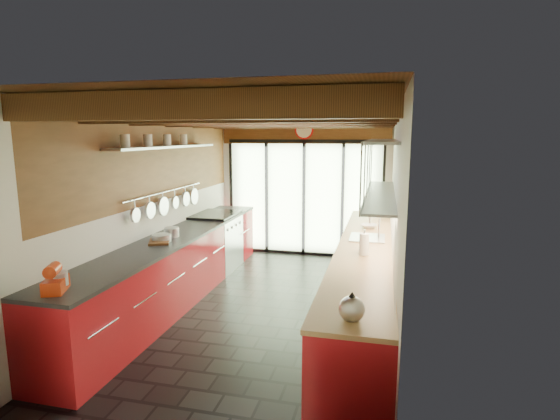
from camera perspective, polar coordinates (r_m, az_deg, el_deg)
The scene contains 18 objects.
ground at distance 5.95m, azimuth -1.81°, elevation -12.56°, with size 5.50×5.50×0.00m, color black.
room_shell at distance 5.54m, azimuth -1.90°, elevation 3.47°, with size 5.50×5.50×5.50m.
ceiling_beams at distance 5.87m, azimuth -0.94°, elevation 11.73°, with size 3.14×5.06×4.90m.
glass_door at distance 8.15m, azimuth 3.16°, elevation 5.53°, with size 2.95×0.10×2.90m.
left_counter at distance 6.24m, azimuth -13.30°, elevation -7.27°, with size 0.68×5.00×0.92m.
range_stove at distance 7.51m, azimuth -8.32°, elevation -4.13°, with size 0.66×0.90×0.97m.
right_counter at distance 5.61m, azimuth 10.99°, elevation -9.14°, with size 0.68×5.00×0.92m.
sink_assembly at distance 5.85m, azimuth 11.47°, elevation -3.26°, with size 0.45×0.52×0.43m.
upper_cabinets_right at distance 5.62m, azimuth 13.20°, elevation 5.33°, with size 0.34×3.00×3.00m.
left_wall_fixtures at distance 6.30m, azimuth -14.33°, elevation 5.30°, with size 0.28×2.60×0.96m.
stand_mixer at distance 4.29m, azimuth -27.23°, elevation -8.15°, with size 0.26×0.32×0.26m.
pot_large at distance 6.00m, azimuth -13.97°, elevation -2.82°, with size 0.20×0.20×0.12m, color silver.
pot_small at distance 5.77m, azimuth -15.21°, elevation -3.54°, with size 0.24×0.24×0.09m, color silver.
cutting_board at distance 5.73m, azimuth -15.47°, elevation -3.98°, with size 0.24×0.34×0.03m, color brown.
kettle at distance 3.30m, azimuth 9.36°, elevation -12.43°, with size 0.24×0.26×0.23m.
paper_towel at distance 5.02m, azimuth 10.93°, elevation -4.44°, with size 0.12×0.12×0.29m.
soap_bottle at distance 5.13m, azimuth 10.97°, elevation -4.60°, with size 0.08×0.08×0.17m, color silver.
bowl at distance 6.49m, azimuth 11.54°, elevation -2.09°, with size 0.23×0.23×0.06m, color silver.
Camera 1 is at (1.47, -5.30, 2.26)m, focal length 28.00 mm.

